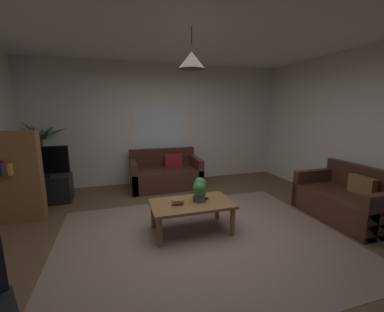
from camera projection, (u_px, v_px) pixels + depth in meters
name	position (u px, v px, depth m)	size (l,w,h in m)	color
floor	(198.00, 234.00, 3.48)	(5.78, 5.32, 0.02)	brown
rug	(203.00, 240.00, 3.29)	(3.76, 2.93, 0.01)	gray
wall_back	(162.00, 124.00, 5.74)	(5.90, 0.06, 2.71)	silver
wall_right	(366.00, 131.00, 4.06)	(0.06, 5.32, 2.71)	silver
ceiling	(199.00, 24.00, 2.95)	(5.78, 5.32, 0.02)	white
window_pane	(160.00, 129.00, 5.72)	(1.22, 0.01, 1.08)	white
couch_under_window	(165.00, 175.00, 5.45)	(1.49, 0.85, 0.82)	#47281E
couch_right_side	(346.00, 201.00, 3.90)	(0.85, 1.40, 0.82)	#47281E
coffee_table	(192.00, 207.00, 3.45)	(1.13, 0.66, 0.43)	olive
book_on_table_0	(177.00, 204.00, 3.37)	(0.15, 0.11, 0.02)	#B22D2D
book_on_table_1	(178.00, 202.00, 3.37)	(0.14, 0.09, 0.03)	beige
book_on_table_2	(178.00, 201.00, 3.35)	(0.16, 0.10, 0.02)	#99663F
remote_on_table_0	(203.00, 199.00, 3.54)	(0.05, 0.16, 0.02)	black
potted_plant_on_table	(200.00, 189.00, 3.46)	(0.20, 0.22, 0.34)	#4C4C51
tv_stand	(45.00, 190.00, 4.54)	(0.90, 0.44, 0.50)	black
tv	(41.00, 161.00, 4.42)	(0.91, 0.16, 0.56)	black
potted_palm_corner	(44.00, 159.00, 4.90)	(0.93, 0.91, 1.53)	#B77051
bookshelf_corner	(15.00, 177.00, 3.73)	(0.70, 0.31, 1.40)	olive
pendant_lamp	(192.00, 60.00, 3.08)	(0.34, 0.34, 0.49)	black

